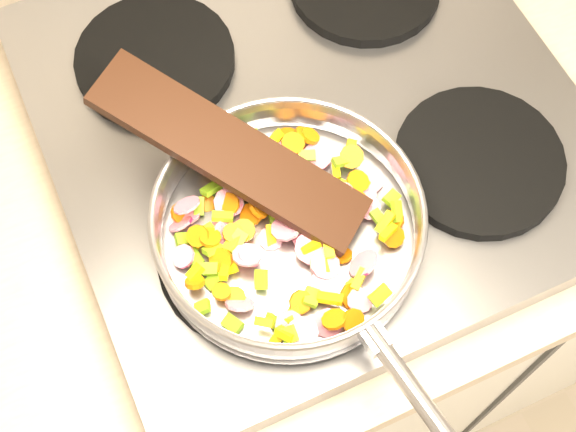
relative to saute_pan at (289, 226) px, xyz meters
name	(u,v)px	position (x,y,z in m)	size (l,w,h in m)	color
cooktop	(311,122)	(0.09, 0.14, -0.07)	(0.60, 0.60, 0.04)	#939399
grate_fl	(248,257)	(-0.05, 0.00, -0.04)	(0.19, 0.19, 0.02)	black
grate_fr	(479,161)	(0.23, 0.00, -0.04)	(0.19, 0.19, 0.02)	black
grate_bl	(155,59)	(-0.05, 0.28, -0.04)	(0.19, 0.19, 0.02)	black
saute_pan	(289,226)	(0.00, 0.00, 0.00)	(0.32, 0.48, 0.06)	#9E9EA5
vegetable_heap	(283,229)	(-0.01, 0.00, -0.01)	(0.25, 0.25, 0.04)	#CF1451
wooden_spatula	(230,153)	(-0.03, 0.09, 0.03)	(0.30, 0.07, 0.01)	black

